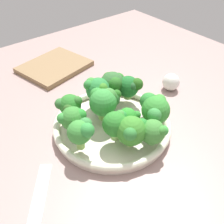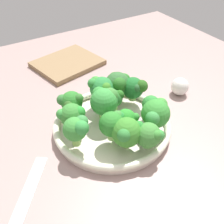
# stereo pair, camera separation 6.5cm
# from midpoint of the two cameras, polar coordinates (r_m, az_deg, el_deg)

# --- Properties ---
(ground_plane) EXTENTS (1.30, 1.30, 0.03)m
(ground_plane) POSITION_cam_midpoint_polar(r_m,az_deg,el_deg) (0.69, 4.04, -5.11)
(ground_plane) COLOR gray
(bowl) EXTENTS (0.29, 0.29, 0.03)m
(bowl) POSITION_cam_midpoint_polar(r_m,az_deg,el_deg) (0.67, 2.74, -3.05)
(bowl) COLOR silver
(bowl) RESTS_ON ground_plane
(broccoli_floret_0) EXTENTS (0.06, 0.05, 0.07)m
(broccoli_floret_0) POSITION_cam_midpoint_polar(r_m,az_deg,el_deg) (0.66, -5.87, 1.90)
(broccoli_floret_0) COLOR #91C66A
(broccoli_floret_0) RESTS_ON bowl
(broccoli_floret_1) EXTENTS (0.06, 0.06, 0.07)m
(broccoli_floret_1) POSITION_cam_midpoint_polar(r_m,az_deg,el_deg) (0.59, 3.25, -2.54)
(broccoli_floret_1) COLOR #99C96D
(broccoli_floret_1) RESTS_ON bowl
(broccoli_floret_2) EXTENTS (0.07, 0.07, 0.07)m
(broccoli_floret_2) POSITION_cam_midpoint_polar(r_m,az_deg,el_deg) (0.58, 6.43, -4.45)
(broccoli_floret_2) COLOR #90BF5B
(broccoli_floret_2) RESTS_ON bowl
(broccoli_floret_3) EXTENTS (0.08, 0.07, 0.08)m
(broccoli_floret_3) POSITION_cam_midpoint_polar(r_m,az_deg,el_deg) (0.63, 12.11, -0.43)
(broccoli_floret_3) COLOR #93DA6D
(broccoli_floret_3) RESTS_ON bowl
(broccoli_floret_4) EXTENTS (0.05, 0.05, 0.06)m
(broccoli_floret_4) POSITION_cam_midpoint_polar(r_m,az_deg,el_deg) (0.62, 6.18, -1.48)
(broccoli_floret_4) COLOR #86B554
(broccoli_floret_4) RESTS_ON bowl
(broccoli_floret_5) EXTENTS (0.06, 0.06, 0.06)m
(broccoli_floret_5) POSITION_cam_midpoint_polar(r_m,az_deg,el_deg) (0.63, -5.52, -0.80)
(broccoli_floret_5) COLOR #92CD63
(broccoli_floret_5) RESTS_ON bowl
(broccoli_floret_6) EXTENTS (0.07, 0.07, 0.08)m
(broccoli_floret_6) POSITION_cam_midpoint_polar(r_m,az_deg,el_deg) (0.65, 1.25, 2.33)
(broccoli_floret_6) COLOR #7DB250
(broccoli_floret_6) RESTS_ON bowl
(broccoli_floret_7) EXTENTS (0.07, 0.08, 0.07)m
(broccoli_floret_7) POSITION_cam_midpoint_polar(r_m,az_deg,el_deg) (0.72, 3.83, 5.88)
(broccoli_floret_7) COLOR #99D86A
(broccoli_floret_7) RESTS_ON bowl
(broccoli_floret_8) EXTENTS (0.07, 0.06, 0.07)m
(broccoli_floret_8) POSITION_cam_midpoint_polar(r_m,az_deg,el_deg) (0.70, 0.36, 4.91)
(broccoli_floret_8) COLOR #8CBE5B
(broccoli_floret_8) RESTS_ON bowl
(broccoli_floret_9) EXTENTS (0.05, 0.05, 0.06)m
(broccoli_floret_9) POSITION_cam_midpoint_polar(r_m,az_deg,el_deg) (0.68, 3.24, 2.73)
(broccoli_floret_9) COLOR #94D66D
(broccoli_floret_9) RESTS_ON bowl
(broccoli_floret_10) EXTENTS (0.04, 0.05, 0.05)m
(broccoli_floret_10) POSITION_cam_midpoint_polar(r_m,az_deg,el_deg) (0.68, 11.15, 1.47)
(broccoli_floret_10) COLOR #86BE6A
(broccoli_floret_10) RESTS_ON bowl
(broccoli_floret_11) EXTENTS (0.06, 0.06, 0.07)m
(broccoli_floret_11) POSITION_cam_midpoint_polar(r_m,az_deg,el_deg) (0.58, -4.30, -3.64)
(broccoli_floret_11) COLOR #94C75E
(broccoli_floret_11) RESTS_ON bowl
(broccoli_floret_12) EXTENTS (0.06, 0.07, 0.07)m
(broccoli_floret_12) POSITION_cam_midpoint_polar(r_m,az_deg,el_deg) (0.72, 7.22, 5.04)
(broccoli_floret_12) COLOR #97C969
(broccoli_floret_12) RESTS_ON bowl
(broccoli_floret_13) EXTENTS (0.06, 0.06, 0.06)m
(broccoli_floret_13) POSITION_cam_midpoint_polar(r_m,az_deg,el_deg) (0.59, 11.00, -5.01)
(broccoli_floret_13) COLOR #83C36A
(broccoli_floret_13) RESTS_ON bowl
(cutting_board) EXTENTS (0.24, 0.22, 0.02)m
(cutting_board) POSITION_cam_midpoint_polar(r_m,az_deg,el_deg) (0.96, -7.45, 10.10)
(cutting_board) COLOR olive
(cutting_board) RESTS_ON ground_plane
(garlic_bulb) EXTENTS (0.05, 0.05, 0.05)m
(garlic_bulb) POSITION_cam_midpoint_polar(r_m,az_deg,el_deg) (0.83, 16.34, 5.11)
(garlic_bulb) COLOR silver
(garlic_bulb) RESTS_ON ground_plane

